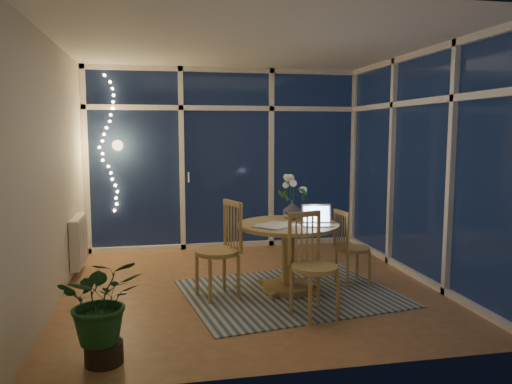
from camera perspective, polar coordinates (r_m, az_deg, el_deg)
floor at (r=5.58m, az=-0.42°, el=-10.75°), size 4.00×4.00×0.00m
ceiling at (r=5.40m, az=-0.44°, el=16.58°), size 4.00×4.00×0.00m
wall_back at (r=7.31m, az=-3.37°, el=3.81°), size 4.00×0.04×2.60m
wall_front at (r=3.40m, az=5.88°, el=0.23°), size 4.00×0.04×2.60m
wall_left at (r=5.34m, az=-22.04°, el=2.18°), size 0.04×4.00×2.60m
wall_right at (r=6.04m, az=18.59°, el=2.81°), size 0.04×4.00×2.60m
window_wall_back at (r=7.27m, az=-3.33°, el=3.79°), size 4.00×0.10×2.60m
window_wall_right at (r=6.02m, az=18.25°, el=2.81°), size 0.10×4.00×2.60m
radiator at (r=6.33m, az=-19.62°, el=-5.28°), size 0.10×0.70×0.58m
fairy_lights at (r=7.14m, az=-16.54°, el=5.27°), size 0.24×0.10×1.85m
garden_patio at (r=10.48m, az=-2.85°, el=-2.73°), size 12.00×6.00×0.10m
garden_fence at (r=10.80m, az=-5.89°, el=2.66°), size 11.00×0.08×1.80m
neighbour_roof at (r=13.80m, az=-5.88°, el=8.97°), size 7.00×3.00×2.20m
garden_shrubs at (r=8.72m, az=-9.81°, el=-1.39°), size 0.90×0.90×0.90m
rug at (r=5.37m, az=3.93°, el=-11.43°), size 2.38×2.02×0.01m
dining_table at (r=5.36m, az=3.68°, el=-7.46°), size 1.23×1.23×0.73m
chair_left at (r=5.12m, az=-4.46°, el=-6.57°), size 0.60×0.60×1.01m
chair_right at (r=5.65m, az=11.01°, el=-6.17°), size 0.44×0.44×0.85m
chair_front at (r=4.63m, az=6.73°, el=-8.28°), size 0.56×0.56×0.97m
laptop at (r=5.17m, az=7.07°, el=-2.60°), size 0.35×0.32×0.23m
flower_vase at (r=5.53m, az=4.13°, el=-2.04°), size 0.23×0.23×0.21m
bowl at (r=5.56m, az=6.72°, el=-2.91°), size 0.17×0.17×0.04m
newspapers at (r=5.17m, az=2.19°, el=-3.76°), size 0.50×0.46×0.01m
phone at (r=5.24m, az=3.80°, el=-3.63°), size 0.13×0.08×0.01m
potted_plant at (r=3.89m, az=-17.14°, el=-13.14°), size 0.58×0.52×0.76m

